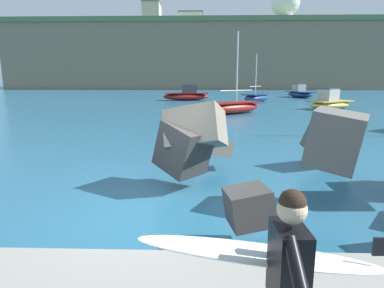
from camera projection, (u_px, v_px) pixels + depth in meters
name	position (u px, v px, depth m)	size (l,w,h in m)	color
ground_plane	(151.00, 215.00, 6.68)	(400.00, 400.00, 0.00)	#235B7A
breakwater_jetty	(188.00, 151.00, 7.78)	(29.20, 6.92, 2.49)	#3D3A38
surfer_with_board	(279.00, 277.00, 2.47)	(2.10, 1.18, 1.78)	black
boat_near_left	(330.00, 103.00, 29.69)	(5.17, 4.32, 1.92)	#EAC64C
boat_near_centre	(232.00, 107.00, 25.77)	(5.45, 4.58, 6.33)	maroon
boat_near_right	(187.00, 95.00, 41.70)	(6.14, 2.76, 2.07)	maroon
boat_mid_centre	(300.00, 93.00, 48.13)	(3.59, 6.08, 2.04)	navy
boat_far_left	(256.00, 97.00, 39.02)	(4.42, 4.96, 5.60)	navy
mooring_buoy_inner	(194.00, 107.00, 29.67)	(0.44, 0.44, 0.44)	yellow
mooring_buoy_middle	(234.00, 111.00, 25.72)	(0.44, 0.44, 0.44)	yellow
headland_bluff	(199.00, 58.00, 97.37)	(101.47, 36.97, 17.61)	#847056
radar_dome	(285.00, 5.00, 90.96)	(7.85, 7.85, 10.03)	silver
station_building_west	(191.00, 22.00, 101.66)	(7.71, 7.44, 5.31)	silver
station_building_central	(152.00, 15.00, 93.93)	(5.10, 6.84, 6.65)	#B2ADA3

